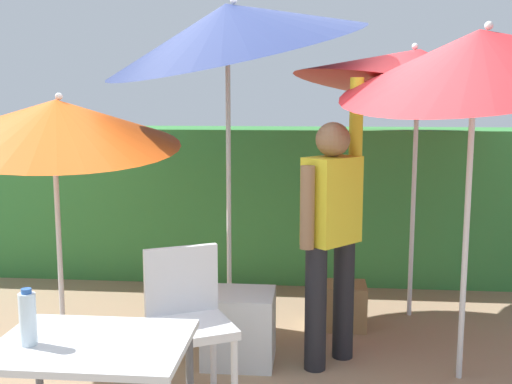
{
  "coord_description": "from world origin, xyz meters",
  "views": [
    {
      "loc": [
        0.4,
        -4.01,
        1.77
      ],
      "look_at": [
        0.0,
        0.3,
        1.1
      ],
      "focal_mm": 44.27,
      "sensor_mm": 36.0,
      "label": 1
    }
  ],
  "objects_px": {
    "umbrella_yellow": "(57,121)",
    "cooler_box": "(239,328)",
    "bottle_water": "(28,318)",
    "person_vendor": "(331,225)",
    "crate_cardboard": "(337,305)",
    "folding_table": "(93,362)",
    "umbrella_navy": "(416,71)",
    "umbrella_orange": "(481,56)",
    "chair_plastic": "(188,316)",
    "umbrella_rainbow": "(231,28)"
  },
  "relations": [
    {
      "from": "chair_plastic",
      "to": "umbrella_rainbow",
      "type": "bearing_deg",
      "value": 85.67
    },
    {
      "from": "cooler_box",
      "to": "bottle_water",
      "type": "distance_m",
      "value": 1.84
    },
    {
      "from": "person_vendor",
      "to": "cooler_box",
      "type": "relative_size",
      "value": 3.93
    },
    {
      "from": "cooler_box",
      "to": "umbrella_navy",
      "type": "bearing_deg",
      "value": 40.15
    },
    {
      "from": "umbrella_yellow",
      "to": "person_vendor",
      "type": "xyz_separation_m",
      "value": [
        1.86,
        -0.13,
        -0.66
      ]
    },
    {
      "from": "umbrella_orange",
      "to": "umbrella_yellow",
      "type": "bearing_deg",
      "value": 173.7
    },
    {
      "from": "chair_plastic",
      "to": "bottle_water",
      "type": "distance_m",
      "value": 1.19
    },
    {
      "from": "umbrella_rainbow",
      "to": "cooler_box",
      "type": "height_order",
      "value": "umbrella_rainbow"
    },
    {
      "from": "folding_table",
      "to": "bottle_water",
      "type": "bearing_deg",
      "value": -166.7
    },
    {
      "from": "crate_cardboard",
      "to": "folding_table",
      "type": "xyz_separation_m",
      "value": [
        -1.1,
        -2.25,
        0.49
      ]
    },
    {
      "from": "person_vendor",
      "to": "crate_cardboard",
      "type": "xyz_separation_m",
      "value": [
        0.07,
        0.67,
        -0.76
      ]
    },
    {
      "from": "crate_cardboard",
      "to": "folding_table",
      "type": "relative_size",
      "value": 0.55
    },
    {
      "from": "umbrella_rainbow",
      "to": "folding_table",
      "type": "relative_size",
      "value": 3.45
    },
    {
      "from": "umbrella_yellow",
      "to": "crate_cardboard",
      "type": "height_order",
      "value": "umbrella_yellow"
    },
    {
      "from": "crate_cardboard",
      "to": "cooler_box",
      "type": "bearing_deg",
      "value": -133.19
    },
    {
      "from": "chair_plastic",
      "to": "crate_cardboard",
      "type": "bearing_deg",
      "value": 54.5
    },
    {
      "from": "umbrella_orange",
      "to": "chair_plastic",
      "type": "bearing_deg",
      "value": -165.89
    },
    {
      "from": "umbrella_yellow",
      "to": "umbrella_navy",
      "type": "relative_size",
      "value": 0.82
    },
    {
      "from": "cooler_box",
      "to": "crate_cardboard",
      "type": "relative_size",
      "value": 1.08
    },
    {
      "from": "umbrella_navy",
      "to": "cooler_box",
      "type": "relative_size",
      "value": 4.86
    },
    {
      "from": "folding_table",
      "to": "crate_cardboard",
      "type": "bearing_deg",
      "value": 63.92
    },
    {
      "from": "umbrella_rainbow",
      "to": "umbrella_yellow",
      "type": "distance_m",
      "value": 1.4
    },
    {
      "from": "folding_table",
      "to": "umbrella_navy",
      "type": "bearing_deg",
      "value": 57.0
    },
    {
      "from": "person_vendor",
      "to": "folding_table",
      "type": "relative_size",
      "value": 2.35
    },
    {
      "from": "umbrella_orange",
      "to": "umbrella_yellow",
      "type": "xyz_separation_m",
      "value": [
        -2.7,
        0.3,
        -0.4
      ]
    },
    {
      "from": "umbrella_yellow",
      "to": "bottle_water",
      "type": "xyz_separation_m",
      "value": [
        0.58,
        -1.77,
        -0.73
      ]
    },
    {
      "from": "umbrella_orange",
      "to": "folding_table",
      "type": "xyz_separation_m",
      "value": [
        -1.87,
        -1.41,
        -1.34
      ]
    },
    {
      "from": "umbrella_navy",
      "to": "bottle_water",
      "type": "distance_m",
      "value": 3.46
    },
    {
      "from": "umbrella_orange",
      "to": "crate_cardboard",
      "type": "distance_m",
      "value": 2.15
    },
    {
      "from": "crate_cardboard",
      "to": "folding_table",
      "type": "distance_m",
      "value": 2.56
    },
    {
      "from": "person_vendor",
      "to": "umbrella_yellow",
      "type": "bearing_deg",
      "value": 176.1
    },
    {
      "from": "chair_plastic",
      "to": "cooler_box",
      "type": "distance_m",
      "value": 0.65
    },
    {
      "from": "bottle_water",
      "to": "person_vendor",
      "type": "bearing_deg",
      "value": 52.13
    },
    {
      "from": "cooler_box",
      "to": "umbrella_yellow",
      "type": "bearing_deg",
      "value": 172.32
    },
    {
      "from": "chair_plastic",
      "to": "cooler_box",
      "type": "height_order",
      "value": "chair_plastic"
    },
    {
      "from": "umbrella_navy",
      "to": "umbrella_yellow",
      "type": "bearing_deg",
      "value": -160.54
    },
    {
      "from": "folding_table",
      "to": "person_vendor",
      "type": "bearing_deg",
      "value": 56.9
    },
    {
      "from": "person_vendor",
      "to": "chair_plastic",
      "type": "relative_size",
      "value": 2.11
    },
    {
      "from": "umbrella_rainbow",
      "to": "bottle_water",
      "type": "bearing_deg",
      "value": -103.28
    },
    {
      "from": "chair_plastic",
      "to": "folding_table",
      "type": "height_order",
      "value": "chair_plastic"
    },
    {
      "from": "cooler_box",
      "to": "folding_table",
      "type": "distance_m",
      "value": 1.65
    },
    {
      "from": "crate_cardboard",
      "to": "umbrella_rainbow",
      "type": "bearing_deg",
      "value": -178.56
    },
    {
      "from": "chair_plastic",
      "to": "crate_cardboard",
      "type": "height_order",
      "value": "chair_plastic"
    },
    {
      "from": "umbrella_yellow",
      "to": "cooler_box",
      "type": "bearing_deg",
      "value": -7.68
    },
    {
      "from": "chair_plastic",
      "to": "bottle_water",
      "type": "xyz_separation_m",
      "value": [
        -0.45,
        -1.05,
        0.35
      ]
    },
    {
      "from": "umbrella_orange",
      "to": "folding_table",
      "type": "relative_size",
      "value": 3.04
    },
    {
      "from": "umbrella_orange",
      "to": "umbrella_yellow",
      "type": "height_order",
      "value": "umbrella_orange"
    },
    {
      "from": "chair_plastic",
      "to": "folding_table",
      "type": "relative_size",
      "value": 1.11
    },
    {
      "from": "crate_cardboard",
      "to": "bottle_water",
      "type": "xyz_separation_m",
      "value": [
        -1.35,
        -2.31,
        0.69
      ]
    },
    {
      "from": "umbrella_yellow",
      "to": "umbrella_orange",
      "type": "bearing_deg",
      "value": -6.3
    }
  ]
}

